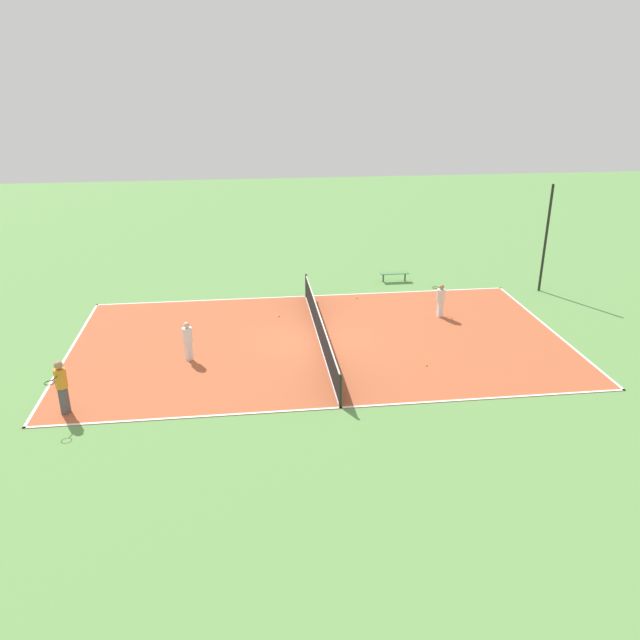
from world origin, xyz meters
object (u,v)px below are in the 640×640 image
at_px(bench, 394,274).
at_px(player_center_orange, 61,383).
at_px(player_near_white, 188,339).
at_px(tennis_ball_midcourt, 279,316).
at_px(fence_post_back_left, 546,239).
at_px(player_far_white, 441,298).
at_px(tennis_ball_near_net, 426,365).
at_px(tennis_net, 320,328).
at_px(tennis_ball_left_sideline, 357,297).

height_order(bench, player_center_orange, player_center_orange).
bearing_deg(player_center_orange, player_near_white, 147.85).
height_order(player_near_white, tennis_ball_midcourt, player_near_white).
bearing_deg(bench, fence_post_back_left, -18.80).
distance_m(player_far_white, tennis_ball_near_net, 5.10).
bearing_deg(fence_post_back_left, bench, -108.80).
xyz_separation_m(player_far_white, tennis_ball_midcourt, (-0.82, -6.88, -0.78)).
xyz_separation_m(player_near_white, tennis_ball_near_net, (1.58, 8.50, -0.79)).
relative_size(player_near_white, tennis_ball_near_net, 21.70).
relative_size(player_near_white, fence_post_back_left, 0.29).
bearing_deg(tennis_net, player_near_white, -77.55).
bearing_deg(tennis_ball_near_net, player_center_orange, -81.28).
height_order(player_center_orange, tennis_ball_midcourt, player_center_orange).
bearing_deg(player_center_orange, player_far_white, 128.67).
height_order(player_center_orange, tennis_ball_left_sideline, player_center_orange).
relative_size(bench, tennis_ball_midcourt, 20.87).
bearing_deg(player_near_white, fence_post_back_left, -103.84).
bearing_deg(tennis_net, player_far_white, 109.98).
bearing_deg(tennis_ball_left_sideline, player_center_orange, -49.60).
distance_m(tennis_ball_midcourt, tennis_ball_near_net, 7.39).
relative_size(tennis_ball_left_sideline, fence_post_back_left, 0.01).
distance_m(bench, tennis_ball_near_net, 9.71).
bearing_deg(tennis_net, fence_post_back_left, 112.74).
bearing_deg(fence_post_back_left, player_near_white, -70.28).
bearing_deg(tennis_ball_left_sideline, fence_post_back_left, 90.27).
xyz_separation_m(tennis_ball_midcourt, fence_post_back_left, (-1.91, 12.67, 2.49)).
xyz_separation_m(player_center_orange, tennis_ball_left_sideline, (-9.19, 10.80, -0.99)).
relative_size(player_center_orange, tennis_ball_midcourt, 25.95).
height_order(player_far_white, tennis_ball_near_net, player_far_white).
bearing_deg(fence_post_back_left, tennis_net, -67.26).
height_order(player_near_white, tennis_ball_near_net, player_near_white).
bearing_deg(tennis_ball_near_net, player_near_white, -100.54).
bearing_deg(player_near_white, bench, -83.55).
height_order(tennis_net, tennis_ball_near_net, tennis_net).
bearing_deg(tennis_ball_near_net, fence_post_back_left, 133.76).
relative_size(player_center_orange, tennis_ball_left_sideline, 25.95).
relative_size(player_center_orange, player_far_white, 1.23).
xyz_separation_m(player_far_white, fence_post_back_left, (-2.73, 5.80, 1.72)).
bearing_deg(tennis_ball_near_net, tennis_ball_midcourt, -137.85).
distance_m(tennis_ball_left_sideline, fence_post_back_left, 9.28).
bearing_deg(tennis_ball_midcourt, bench, 124.48).
distance_m(tennis_ball_midcourt, fence_post_back_left, 13.06).
bearing_deg(tennis_ball_near_net, player_far_white, 157.61).
bearing_deg(player_near_white, tennis_net, -111.11).
xyz_separation_m(tennis_ball_midcourt, tennis_ball_near_net, (5.48, 4.96, 0.00)).
bearing_deg(tennis_ball_midcourt, player_center_orange, -43.97).
bearing_deg(fence_post_back_left, player_far_white, -64.75).
bearing_deg(player_center_orange, tennis_ball_left_sideline, 144.07).
relative_size(bench, tennis_ball_near_net, 20.87).
bearing_deg(tennis_ball_left_sideline, tennis_ball_near_net, 9.40).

